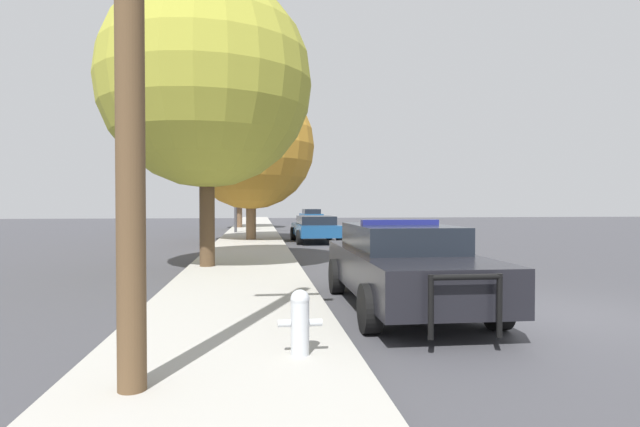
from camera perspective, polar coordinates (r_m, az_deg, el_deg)
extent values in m
plane|color=#3D3D42|center=(9.10, 24.79, -10.40)|extent=(110.00, 110.00, 0.00)
cube|color=#A3A099|center=(7.78, -9.89, -11.80)|extent=(3.00, 110.00, 0.13)
cube|color=black|center=(8.73, 9.52, -6.33)|extent=(1.94, 5.03, 0.65)
cube|color=black|center=(8.91, 9.09, -2.67)|extent=(1.65, 2.62, 0.44)
cylinder|color=black|center=(7.67, 19.61, -9.86)|extent=(0.25, 0.70, 0.70)
cylinder|color=black|center=(7.07, 5.70, -10.75)|extent=(0.25, 0.70, 0.70)
cylinder|color=black|center=(10.52, 12.05, -6.84)|extent=(0.25, 0.70, 0.70)
cylinder|color=black|center=(10.08, 1.91, -7.16)|extent=(0.25, 0.70, 0.70)
cylinder|color=black|center=(6.47, 19.82, -9.86)|extent=(0.07, 0.07, 0.77)
cylinder|color=black|center=(6.14, 12.55, -10.41)|extent=(0.07, 0.07, 0.77)
cylinder|color=black|center=(6.23, 16.30, -6.99)|extent=(0.90, 0.08, 0.07)
cube|color=navy|center=(8.90, 9.09, -0.98)|extent=(1.37, 0.21, 0.09)
cube|color=navy|center=(9.03, 15.39, -5.90)|extent=(0.04, 3.61, 0.18)
cylinder|color=#B7BCC1|center=(5.66, -2.30, -12.97)|extent=(0.20, 0.20, 0.59)
sphere|color=#B7BCC1|center=(5.59, -2.30, -9.76)|extent=(0.21, 0.21, 0.21)
cylinder|color=#B7BCC1|center=(5.63, -4.11, -12.41)|extent=(0.14, 0.08, 0.08)
cylinder|color=#B7BCC1|center=(5.66, -0.50, -12.34)|extent=(0.14, 0.08, 0.08)
cylinder|color=#424247|center=(29.41, -9.64, 3.03)|extent=(0.16, 0.16, 5.30)
cylinder|color=#424247|center=(29.58, -5.89, 7.89)|extent=(3.85, 0.11, 0.11)
cube|color=black|center=(29.63, -2.13, 7.01)|extent=(0.30, 0.24, 0.90)
sphere|color=red|center=(29.53, -2.11, 7.61)|extent=(0.20, 0.20, 0.20)
sphere|color=orange|center=(29.50, -2.11, 7.03)|extent=(0.20, 0.20, 0.20)
sphere|color=green|center=(29.47, -2.11, 6.45)|extent=(0.20, 0.20, 0.20)
cube|color=navy|center=(23.31, -0.55, -1.86)|extent=(1.97, 4.43, 0.52)
cube|color=black|center=(23.08, -0.47, -0.76)|extent=(1.64, 2.32, 0.38)
cylinder|color=black|center=(24.56, -3.08, -2.32)|extent=(0.26, 0.65, 0.65)
cylinder|color=black|center=(24.81, 1.05, -2.28)|extent=(0.26, 0.65, 0.65)
cylinder|color=black|center=(21.87, -2.36, -2.74)|extent=(0.26, 0.65, 0.65)
cylinder|color=black|center=(22.15, 2.26, -2.69)|extent=(0.26, 0.65, 0.65)
cube|color=navy|center=(46.79, -1.04, -0.33)|extent=(1.86, 4.43, 0.52)
cube|color=black|center=(46.56, -1.01, 0.25)|extent=(1.56, 2.32, 0.43)
cylinder|color=black|center=(48.03, -2.26, -0.61)|extent=(0.26, 0.68, 0.67)
cylinder|color=black|center=(48.26, -0.26, -0.60)|extent=(0.26, 0.68, 0.67)
cylinder|color=black|center=(45.34, -1.87, -0.71)|extent=(0.26, 0.68, 0.67)
cylinder|color=black|center=(45.58, 0.24, -0.70)|extent=(0.26, 0.68, 0.67)
cylinder|color=brown|center=(35.61, -9.20, 0.97)|extent=(0.39, 0.39, 3.15)
sphere|color=#999933|center=(35.71, -9.21, 5.43)|extent=(4.39, 4.39, 4.39)
cylinder|color=brown|center=(23.45, -7.89, 0.39)|extent=(0.46, 0.46, 2.74)
sphere|color=#B77F28|center=(23.60, -7.91, 7.71)|extent=(5.93, 5.93, 5.93)
cylinder|color=#4C3823|center=(13.65, -12.78, 1.13)|extent=(0.40, 0.40, 3.35)
sphere|color=#999933|center=(14.02, -12.84, 14.40)|extent=(5.61, 5.61, 5.61)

